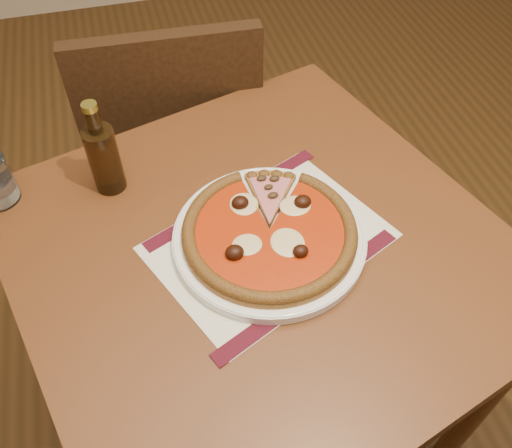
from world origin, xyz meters
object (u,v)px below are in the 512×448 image
at_px(chair_far, 175,145).
at_px(plate, 269,238).
at_px(bottle, 104,156).
at_px(pizza, 270,231).
at_px(table, 259,278).

distance_m(chair_far, plate, 0.63).
xyz_separation_m(chair_far, bottle, (-0.16, -0.36, 0.31)).
xyz_separation_m(plate, pizza, (0.00, 0.00, 0.02)).
bearing_deg(chair_far, pizza, 102.07).
relative_size(plate, pizza, 1.11).
distance_m(plate, pizza, 0.02).
bearing_deg(bottle, plate, -40.23).
bearing_deg(table, bottle, 137.75).
distance_m(table, pizza, 0.13).
bearing_deg(table, chair_far, 97.32).
relative_size(pizza, bottle, 1.57).
xyz_separation_m(table, pizza, (0.02, -0.00, 0.13)).
relative_size(table, pizza, 3.33).
height_order(table, plate, plate).
bearing_deg(pizza, plate, -93.48).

